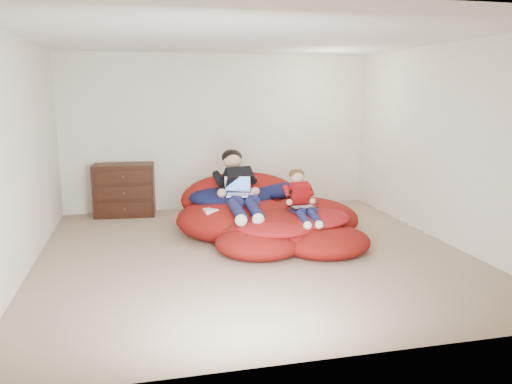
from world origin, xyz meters
The scene contains 9 objects.
room_shell centered at (0.00, 0.00, 0.22)m, with size 5.10×5.10×2.77m.
dresser centered at (-1.54, 2.26, 0.41)m, with size 0.94×0.55×0.82m.
beanbag_pile centered at (0.35, 0.63, 0.25)m, with size 2.47×2.34×0.86m.
cream_pillow centered at (-0.07, 1.44, 0.62)m, with size 0.48×0.30×0.30m, color beige.
older_boy centered at (-0.04, 0.79, 0.70)m, with size 0.45×1.36×0.79m.
younger_boy centered at (0.67, 0.23, 0.61)m, with size 0.30×0.82×0.62m.
laptop_white centered at (-0.04, 0.66, 0.64)m, with size 0.39×0.42×0.23m.
laptop_black centered at (0.67, 0.22, 0.54)m, with size 0.34×0.36×0.21m.
power_adapter centered at (-0.44, 0.50, 0.42)m, with size 0.16×0.16×0.06m, color white.
Camera 1 is at (-1.26, -5.60, 1.91)m, focal length 35.00 mm.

